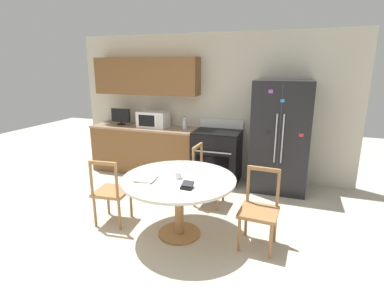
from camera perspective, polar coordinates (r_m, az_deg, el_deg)
ground_plane at (r=3.73m, az=-9.12°, el=-18.39°), size 14.00×14.00×0.00m
back_wall at (r=5.66m, az=0.09°, el=8.72°), size 5.20×0.44×2.60m
kitchen_counter at (r=5.92m, az=-8.84°, el=-0.96°), size 2.08×0.64×0.90m
refrigerator at (r=5.09m, az=16.45°, el=1.36°), size 0.90×0.71×1.81m
oven_range at (r=5.38m, az=4.79°, el=-2.23°), size 0.80×0.68×1.08m
microwave at (r=5.71m, az=-7.40°, el=4.68°), size 0.55×0.35×0.30m
countertop_tv at (r=6.07m, az=-13.42°, el=5.21°), size 0.39×0.16×0.32m
counter_bottle at (r=5.51m, az=-1.43°, el=3.82°), size 0.08×0.08×0.24m
dining_table at (r=3.60m, az=-2.51°, el=-8.27°), size 1.35×1.35×0.74m
dining_chair_left at (r=4.08m, az=-15.13°, el=-8.82°), size 0.46×0.46×0.90m
dining_chair_far at (r=4.47m, az=2.96°, el=-6.18°), size 0.44×0.44×0.90m
dining_chair_right at (r=3.55m, az=12.68°, el=-12.28°), size 0.44×0.44×0.90m
candle_glass at (r=3.53m, az=-2.62°, el=-6.05°), size 0.08×0.08×0.08m
wallet at (r=3.26m, az=-0.92°, el=-7.98°), size 0.12×0.13×0.07m
mail_stack at (r=3.56m, az=-8.51°, el=-6.40°), size 0.25×0.32×0.02m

